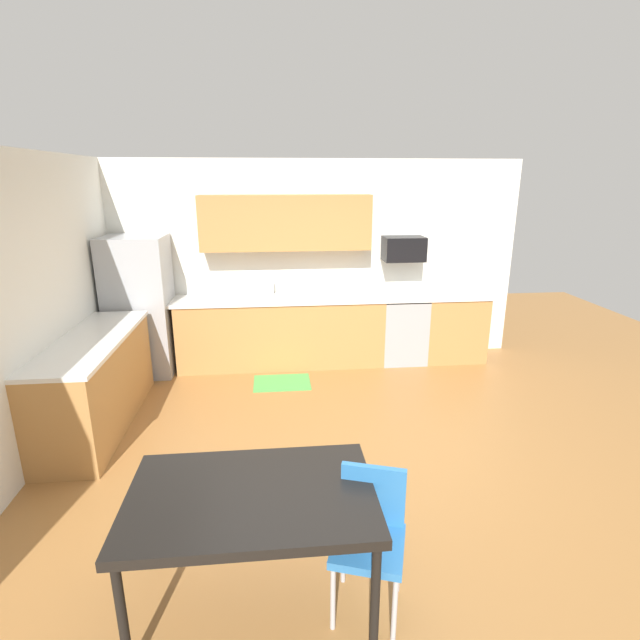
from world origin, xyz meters
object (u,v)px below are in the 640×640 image
refrigerator (140,306)px  dining_table (252,502)px  oven_range (402,329)px  microwave (404,249)px  chair_near_table (370,529)px

refrigerator → dining_table: bearing=-67.8°
refrigerator → oven_range: size_ratio=1.95×
refrigerator → microwave: (3.45, 0.18, 0.66)m
refrigerator → microwave: 3.51m
refrigerator → chair_near_table: size_ratio=2.08×
microwave → dining_table: microwave is taller
dining_table → microwave: bearing=64.1°
oven_range → dining_table: oven_range is taller
chair_near_table → microwave: bearing=72.8°
refrigerator → microwave: bearing=3.0°
oven_range → dining_table: (-1.91, -3.84, 0.24)m
oven_range → dining_table: bearing=-116.5°
oven_range → microwave: 1.09m
refrigerator → dining_table: 4.06m
microwave → refrigerator: bearing=-177.0°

